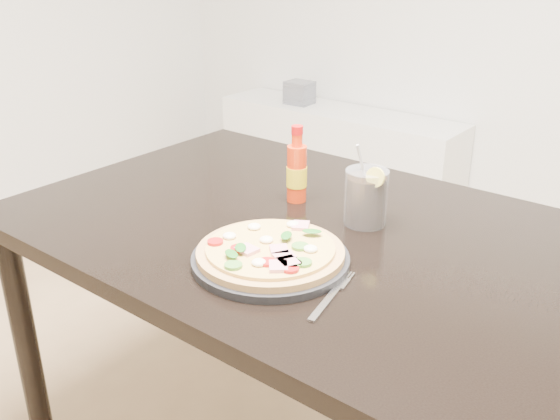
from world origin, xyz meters
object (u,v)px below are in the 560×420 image
Objects in this scene: fork at (333,293)px; pizza at (271,251)px; dining_table at (312,259)px; hot_sauce_bottle at (297,172)px; media_console at (337,154)px; cola_cup at (366,198)px; plate at (271,259)px.

pizza is at bearing 159.81° from fork.
dining_table is 7.37× the size of hot_sauce_bottle.
pizza reaches higher than media_console.
media_console is at bearing 124.84° from cola_cup.
plate is 0.34m from hot_sauce_bottle.
media_console is (-0.95, 1.65, -0.58)m from hot_sauce_bottle.
fork is (0.12, -0.31, -0.06)m from cola_cup.
cola_cup is 2.10m from media_console.
media_console is (-1.27, 1.96, -0.50)m from fork.
cola_cup reaches higher than fork.
plate is at bearing 139.69° from pizza.
pizza is at bearing -40.31° from plate.
cola_cup is 0.33m from fork.
plate is at bearing -99.49° from cola_cup.
plate is at bearing -60.29° from media_console.
hot_sauce_bottle is (-0.16, 0.29, 0.05)m from pizza.
hot_sauce_bottle is at bearing -59.99° from media_console.
media_console is (-1.11, 1.94, -0.53)m from pizza.
cola_cup is at bearing 46.39° from dining_table.
cola_cup is (0.05, 0.28, 0.05)m from plate.
plate is at bearing -61.99° from hot_sauce_bottle.
cola_cup reaches higher than media_console.
pizza is at bearing -61.89° from hot_sauce_bottle.
fork is (0.17, -0.02, -0.01)m from plate.
dining_table is 4.44× the size of plate.
pizza is (0.00, -0.00, 0.02)m from plate.
media_console is at bearing 110.87° from fork.
cola_cup reaches higher than plate.
hot_sauce_bottle reaches higher than plate.
hot_sauce_bottle reaches higher than pizza.
dining_table is 2.09m from media_console.
pizza is at bearing -60.27° from media_console.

